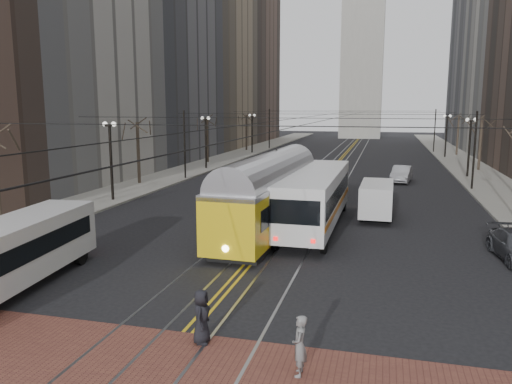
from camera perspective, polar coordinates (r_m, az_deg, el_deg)
The scene contains 19 objects.
ground at distance 17.09m, azimuth -6.52°, elevation -14.31°, with size 260.00×260.00×0.00m, color black.
sidewalk_left at distance 63.41m, azimuth -4.63°, elevation 3.47°, with size 5.00×140.00×0.15m, color gray.
sidewalk_right at distance 60.65m, azimuth 23.26°, elevation 2.43°, with size 5.00×140.00×0.15m, color gray.
crosswalk_band at distance 13.85m, azimuth -12.86°, elevation -20.59°, with size 25.00×6.00×0.01m, color brown.
streetcar_rails at distance 60.21m, azimuth 9.00°, elevation 2.98°, with size 4.80×130.00×0.02m, color gray.
centre_lines at distance 60.21m, azimuth 9.00°, elevation 2.99°, with size 0.42×130.00×0.01m, color gold.
building_left_mid at distance 68.85m, azimuth -13.26°, elevation 17.87°, with size 16.00×20.00×34.00m, color slate.
building_left_far at distance 106.08m, azimuth -2.82°, elevation 16.78°, with size 16.00×20.00×40.00m, color brown.
building_right_far at distance 103.30m, azimuth 26.55°, elevation 16.00°, with size 16.00×20.00×40.00m, color slate.
lamp_posts at distance 43.86m, azimuth 7.00°, elevation 4.23°, with size 27.60×57.20×5.60m.
street_trees at distance 50.29m, azimuth 7.99°, elevation 4.90°, with size 31.68×53.28×5.60m.
trolley_wires at distance 49.80m, azimuth 7.96°, elevation 5.98°, with size 25.96×120.00×6.60m.
streetcar at distance 28.18m, azimuth 1.54°, elevation -1.02°, with size 2.67×14.36×3.38m, color yellow.
rear_bus at distance 29.00m, azimuth 6.74°, elevation -0.88°, with size 2.74×12.60×3.29m, color white.
cargo_van at distance 32.25m, azimuth 13.61°, elevation -0.97°, with size 1.93×5.02×2.22m, color silver.
sedan_grey at distance 38.08m, azimuth 13.75°, elevation 0.15°, with size 1.87×4.66×1.59m, color #404248.
sedan_silver at distance 48.41m, azimuth 16.30°, elevation 1.98°, with size 1.59×4.55×1.50m, color #A1A2A8.
pedestrian_a at distance 15.26m, azimuth -6.24°, elevation -13.94°, with size 0.80×0.52×1.64m, color black.
pedestrian_b at distance 13.57m, azimuth 5.00°, elevation -17.09°, with size 0.60×0.39×1.63m, color slate.
Camera 1 is at (5.71, -14.54, 6.94)m, focal length 35.00 mm.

